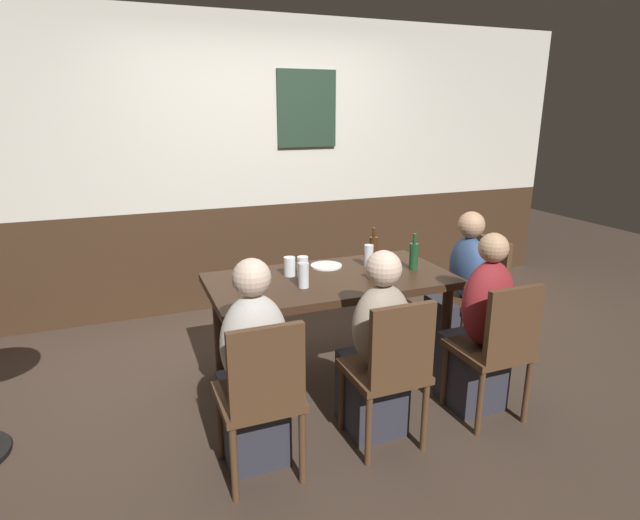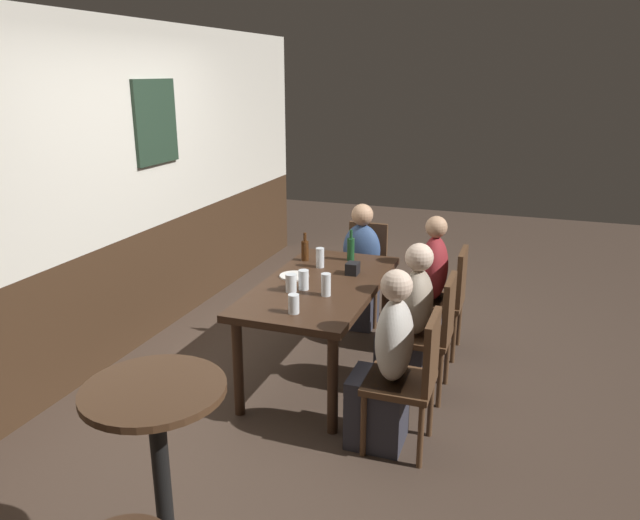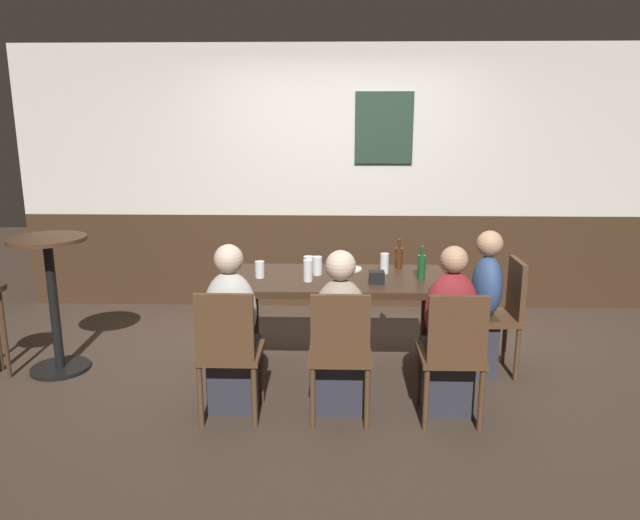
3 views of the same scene
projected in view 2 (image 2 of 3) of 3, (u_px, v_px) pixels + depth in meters
The scene contains 21 objects.
ground_plane at pixel (321, 374), 4.60m from camera, with size 12.00×12.00×0.00m, color #423328.
wall_back at pixel (123, 192), 4.74m from camera, with size 6.40×0.13×2.60m.
dining_table at pixel (321, 294), 4.40m from camera, with size 1.60×0.82×0.74m.
chair_right_near at pixel (447, 295), 4.82m from camera, with size 0.40×0.40×0.88m.
chair_mid_near at pixel (432, 329), 4.19m from camera, with size 0.40×0.40×0.88m.
chair_head_east at pixel (365, 266), 5.55m from camera, with size 0.40×0.40×0.88m.
chair_left_near at pixel (412, 375), 3.55m from camera, with size 0.40×0.40×0.88m.
person_right_near at pixel (426, 295), 4.88m from camera, with size 0.34×0.37×1.14m.
person_mid_near at pixel (409, 330), 4.25m from camera, with size 0.34×0.37×1.10m.
person_head_east at pixel (360, 275), 5.41m from camera, with size 0.37×0.34×1.10m.
person_left_near at pixel (385, 373), 3.61m from camera, with size 0.34×0.37×1.14m.
beer_glass_half at pixel (294, 305), 3.81m from camera, with size 0.07×0.07×0.13m.
beer_glass_tall at pixel (320, 259), 4.70m from camera, with size 0.07×0.07×0.16m.
pint_glass_amber at pixel (291, 284), 4.19m from camera, with size 0.08×0.08×0.13m.
pint_glass_stout at pixel (304, 281), 4.22m from camera, with size 0.07×0.07×0.14m.
tumbler_water at pixel (326, 286), 4.11m from camera, with size 0.07×0.07×0.16m.
beer_bottle_green at pixel (351, 248), 4.87m from camera, with size 0.06×0.06×0.25m.
beer_bottle_brown at pixel (305, 250), 4.87m from camera, with size 0.06×0.06×0.23m.
plate_white_large at pixel (294, 276), 4.50m from camera, with size 0.22×0.22×0.01m, color white.
condiment_caddy at pixel (353, 268), 4.55m from camera, with size 0.11×0.09×0.09m, color black.
side_bar_table at pixel (162, 482), 2.44m from camera, with size 0.56×0.56×1.05m.
Camera 2 is at (-3.89, -1.38, 2.21)m, focal length 33.86 mm.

